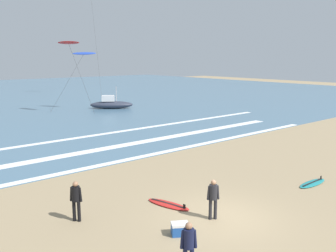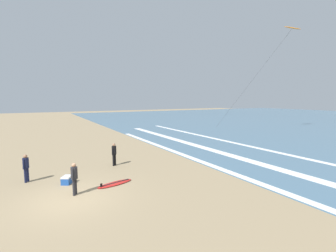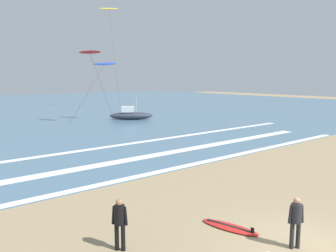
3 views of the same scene
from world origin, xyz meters
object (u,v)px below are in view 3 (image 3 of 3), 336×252
at_px(surfer_right_near, 120,220).
at_px(kite_blue_mid_center, 104,64).
at_px(surfer_foreground_main, 296,218).
at_px(offshore_boat, 131,115).
at_px(surfboard_near_water, 230,227).
at_px(kite_yellow_high_right, 109,9).
at_px(kite_red_low_near, 90,52).

xyz_separation_m(surfer_right_near, kite_blue_mid_center, (14.85, 27.62, 5.67)).
distance_m(surfer_foreground_main, offshore_boat, 32.83).
relative_size(surfboard_near_water, offshore_boat, 0.42).
bearing_deg(surfboard_near_water, kite_yellow_high_right, 64.90).
distance_m(kite_red_low_near, offshore_boat, 9.13).
bearing_deg(kite_blue_mid_center, kite_yellow_high_right, 57.90).
distance_m(surfer_right_near, offshore_boat, 32.02).
xyz_separation_m(surfboard_near_water, kite_red_low_near, (8.48, 26.98, 7.69)).
relative_size(surfer_right_near, surfboard_near_water, 0.73).
height_order(kite_yellow_high_right, offshore_boat, kite_yellow_high_right).
bearing_deg(kite_yellow_high_right, surfer_foreground_main, -113.56).
bearing_deg(offshore_boat, surfer_right_near, -123.68).
bearing_deg(surfboard_near_water, offshore_boat, 63.11).
xyz_separation_m(kite_red_low_near, kite_blue_mid_center, (2.69, 1.73, -1.11)).
xyz_separation_m(kite_red_low_near, kite_yellow_high_right, (11.69, 16.09, 8.19)).
height_order(surfer_right_near, kite_red_low_near, kite_red_low_near).
xyz_separation_m(surfer_foreground_main, offshore_boat, (13.60, 29.88, -0.40)).
xyz_separation_m(surfer_foreground_main, surfboard_near_water, (-0.46, 2.15, -0.91)).
height_order(surfer_right_near, surfboard_near_water, surfer_right_near).
xyz_separation_m(surfer_right_near, surfboard_near_water, (3.69, -1.09, -0.91)).
bearing_deg(kite_blue_mid_center, surfer_foreground_main, -109.13).
xyz_separation_m(surfboard_near_water, offshore_boat, (14.06, 27.73, 0.51)).
height_order(surfer_right_near, offshore_boat, offshore_boat).
xyz_separation_m(surfboard_near_water, kite_yellow_high_right, (20.17, 43.07, 15.88)).
relative_size(surfboard_near_water, kite_red_low_near, 0.27).
bearing_deg(kite_yellow_high_right, kite_red_low_near, -126.01).
distance_m(surfboard_near_water, kite_red_low_near, 29.30).
relative_size(surfer_right_near, surfer_foreground_main, 1.00).
xyz_separation_m(surfer_right_near, offshore_boat, (17.75, 26.64, -0.40)).
distance_m(surfer_right_near, kite_yellow_high_right, 50.55).
xyz_separation_m(surfer_foreground_main, kite_yellow_high_right, (19.71, 45.21, 14.96)).
distance_m(kite_red_low_near, kite_yellow_high_right, 21.51).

